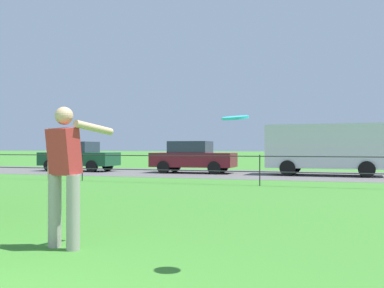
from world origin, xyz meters
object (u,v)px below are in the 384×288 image
object	(u,v)px
person_thrower	(65,172)
panel_van_far_left	(326,147)
frisbee	(235,118)
car_dark_green_left	(78,156)
car_maroon_center	(193,157)

from	to	relation	value
person_thrower	panel_van_far_left	world-z (taller)	panel_van_far_left
frisbee	panel_van_far_left	world-z (taller)	panel_van_far_left
frisbee	panel_van_far_left	bearing A→B (deg)	89.51
car_dark_green_left	car_maroon_center	bearing A→B (deg)	2.35
panel_van_far_left	car_dark_green_left	bearing A→B (deg)	-178.37
frisbee	panel_van_far_left	xyz separation A→B (m)	(0.14, 16.33, -0.25)
car_maroon_center	panel_van_far_left	distance (m)	6.20
car_maroon_center	frisbee	bearing A→B (deg)	-69.60
car_dark_green_left	car_maroon_center	world-z (taller)	same
car_dark_green_left	frisbee	bearing A→B (deg)	-52.41
person_thrower	panel_van_far_left	distance (m)	16.15
person_thrower	frisbee	xyz separation A→B (m)	(2.21, -0.35, 0.59)
frisbee	person_thrower	bearing A→B (deg)	171.04
person_thrower	car_dark_green_left	distance (m)	18.60
car_dark_green_left	panel_van_far_left	bearing A→B (deg)	1.63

